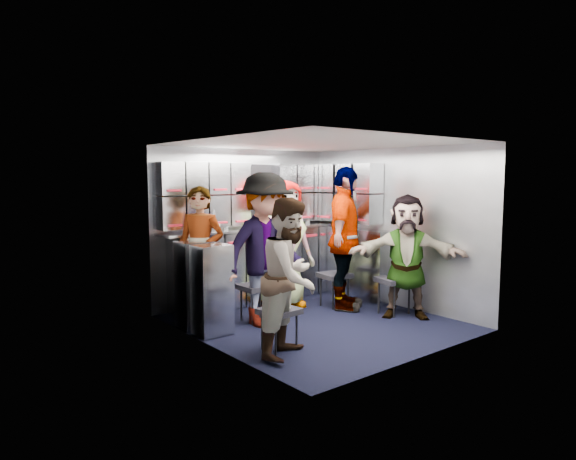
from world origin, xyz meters
TOP-DOWN VIEW (x-y plane):
  - floor at (0.00, 0.00)m, footprint 3.00×3.00m
  - wall_back at (0.00, 1.50)m, footprint 2.80×0.04m
  - wall_left at (-1.40, 0.00)m, footprint 0.04×3.00m
  - wall_right at (1.40, 0.00)m, footprint 0.04×3.00m
  - ceiling at (0.00, 0.00)m, footprint 2.80×3.00m
  - cart_bank_back at (0.00, 1.29)m, footprint 2.68×0.38m
  - cart_bank_left at (-1.19, 0.56)m, footprint 0.38×0.76m
  - counter at (0.00, 1.29)m, footprint 2.68×0.42m
  - locker_bank_back at (0.00, 1.35)m, footprint 2.68×0.28m
  - locker_bank_right at (1.25, 0.70)m, footprint 0.28×1.00m
  - right_cabinet at (1.25, 0.60)m, footprint 0.28×1.20m
  - coffee_niche at (0.18, 1.41)m, footprint 0.46×0.16m
  - red_latch_strip at (0.00, 1.09)m, footprint 2.60×0.02m
  - jump_seat_near_left at (-0.92, -0.48)m, footprint 0.39×0.37m
  - jump_seat_mid_left at (-0.50, 0.51)m, footprint 0.38×0.36m
  - jump_seat_center at (0.18, 1.02)m, footprint 0.49×0.47m
  - jump_seat_mid_right at (0.71, 0.43)m, footprint 0.42×0.40m
  - jump_seat_near_right at (1.03, -0.31)m, footprint 0.47×0.45m
  - attendant_standing at (-1.05, 0.87)m, footprint 0.66×0.70m
  - attendant_arc_a at (-0.92, -0.66)m, footprint 0.93×0.86m
  - attendant_arc_b at (-0.50, 0.33)m, footprint 1.19×0.74m
  - attendant_arc_c at (0.18, 0.84)m, footprint 0.87×0.61m
  - attendant_arc_d at (0.71, 0.25)m, footprint 1.14×1.01m
  - attendant_arc_e at (1.03, -0.49)m, footprint 1.25×1.35m
  - bottle_left at (-0.66, 1.24)m, footprint 0.07×0.07m
  - bottle_mid at (-0.47, 1.24)m, footprint 0.06×0.06m
  - bottle_right at (0.93, 1.24)m, footprint 0.07×0.07m
  - cup_left at (-0.61, 1.23)m, footprint 0.08×0.08m
  - cup_right at (0.56, 1.23)m, footprint 0.07×0.07m

SIDE VIEW (x-z plane):
  - floor at x=0.00m, z-range 0.00..0.00m
  - jump_seat_near_left at x=-0.92m, z-range 0.16..0.58m
  - jump_seat_mid_left at x=-0.50m, z-range 0.17..0.61m
  - jump_seat_mid_right at x=0.71m, z-range 0.17..0.62m
  - jump_seat_near_right at x=1.03m, z-range 0.18..0.64m
  - jump_seat_center at x=0.18m, z-range 0.19..0.69m
  - cart_bank_back at x=0.00m, z-range 0.00..0.99m
  - cart_bank_left at x=-1.19m, z-range 0.00..0.99m
  - right_cabinet at x=1.25m, z-range 0.00..1.00m
  - attendant_arc_e at x=1.03m, z-range 0.00..1.51m
  - attendant_arc_a at x=-0.92m, z-range 0.00..1.53m
  - attendant_standing at x=-1.05m, z-range 0.00..1.61m
  - attendant_arc_c at x=0.18m, z-range 0.00..1.68m
  - red_latch_strip at x=0.00m, z-range 0.86..0.90m
  - attendant_arc_b at x=-0.50m, z-range 0.00..1.77m
  - attendant_arc_d at x=0.71m, z-range 0.00..1.85m
  - counter at x=0.00m, z-range 1.00..1.03m
  - wall_back at x=0.00m, z-range 0.00..2.10m
  - wall_left at x=-1.40m, z-range 0.00..2.10m
  - wall_right at x=1.40m, z-range 0.00..2.10m
  - cup_left at x=-0.61m, z-range 1.03..1.13m
  - cup_right at x=0.56m, z-range 1.03..1.14m
  - bottle_mid at x=-0.47m, z-range 1.03..1.29m
  - bottle_right at x=0.93m, z-range 1.03..1.30m
  - bottle_left at x=-0.66m, z-range 1.03..1.31m
  - coffee_niche at x=0.18m, z-range 1.05..1.89m
  - locker_bank_back at x=0.00m, z-range 1.08..1.90m
  - locker_bank_right at x=1.25m, z-range 1.08..1.90m
  - ceiling at x=0.00m, z-range 2.09..2.11m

